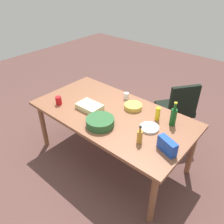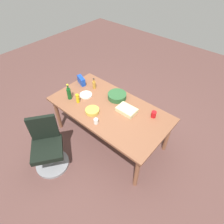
% 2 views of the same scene
% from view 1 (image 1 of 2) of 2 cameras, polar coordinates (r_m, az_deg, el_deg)
% --- Properties ---
extents(ground_plane, '(10.00, 10.00, 0.00)m').
position_cam_1_polar(ground_plane, '(3.36, -0.01, -11.30)').
color(ground_plane, brown).
extents(conference_table, '(2.07, 1.09, 0.78)m').
position_cam_1_polar(conference_table, '(2.90, -0.01, -1.37)').
color(conference_table, brown).
rests_on(conference_table, ground).
extents(office_chair, '(0.67, 0.67, 0.95)m').
position_cam_1_polar(office_chair, '(3.69, 15.65, -0.63)').
color(office_chair, gray).
rests_on(office_chair, ground).
extents(mustard_bottle, '(0.06, 0.06, 0.17)m').
position_cam_1_polar(mustard_bottle, '(2.74, 11.49, -0.46)').
color(mustard_bottle, yellow).
rests_on(mustard_bottle, conference_table).
extents(dressing_bottle, '(0.07, 0.07, 0.21)m').
position_cam_1_polar(dressing_bottle, '(2.38, 7.03, -6.11)').
color(dressing_bottle, '#BF8930').
rests_on(dressing_bottle, conference_table).
extents(chip_bowl, '(0.29, 0.29, 0.06)m').
position_cam_1_polar(chip_bowl, '(2.94, 5.38, 1.42)').
color(chip_bowl, gold).
rests_on(chip_bowl, conference_table).
extents(sheet_cake, '(0.32, 0.23, 0.07)m').
position_cam_1_polar(sheet_cake, '(2.93, -5.69, 1.35)').
color(sheet_cake, beige).
rests_on(sheet_cake, conference_table).
extents(wine_bottle, '(0.09, 0.09, 0.30)m').
position_cam_1_polar(wine_bottle, '(2.68, 15.27, -1.08)').
color(wine_bottle, '#13501D').
rests_on(wine_bottle, conference_table).
extents(paper_plate_stack, '(0.24, 0.24, 0.03)m').
position_cam_1_polar(paper_plate_stack, '(2.62, 9.43, -3.95)').
color(paper_plate_stack, white).
rests_on(paper_plate_stack, conference_table).
extents(red_solo_cup, '(0.08, 0.08, 0.11)m').
position_cam_1_polar(red_solo_cup, '(3.10, -13.36, 2.85)').
color(red_solo_cup, red).
rests_on(red_solo_cup, conference_table).
extents(chip_bag_blue, '(0.23, 0.15, 0.15)m').
position_cam_1_polar(chip_bag_blue, '(2.32, 13.78, -8.29)').
color(chip_bag_blue, '#1844B9').
rests_on(chip_bag_blue, conference_table).
extents(paper_cup, '(0.08, 0.08, 0.09)m').
position_cam_1_polar(paper_cup, '(3.15, 3.64, 4.08)').
color(paper_cup, white).
rests_on(paper_cup, conference_table).
extents(salad_bowl, '(0.37, 0.37, 0.10)m').
position_cam_1_polar(salad_bowl, '(2.62, -3.02, -2.52)').
color(salad_bowl, '#2D5E32').
rests_on(salad_bowl, conference_table).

